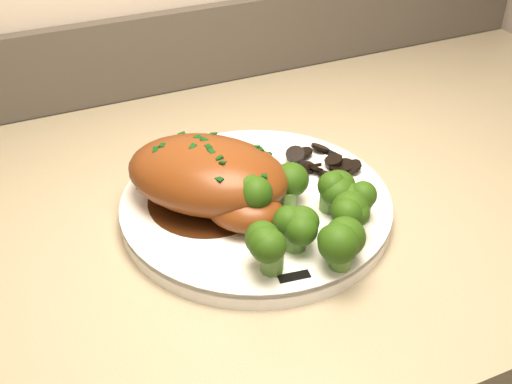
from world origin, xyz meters
name	(u,v)px	position (x,y,z in m)	size (l,w,h in m)	color
plate	(256,206)	(0.43, 1.65, 0.81)	(0.30, 0.30, 0.02)	white
rim_accent_0	(330,153)	(0.55, 1.70, 0.82)	(0.03, 0.01, 0.00)	black
rim_accent_1	(146,182)	(0.32, 1.73, 0.82)	(0.03, 0.01, 0.00)	black
rim_accent_2	(294,277)	(0.41, 1.52, 0.82)	(0.03, 0.01, 0.00)	black
gravy_pool	(209,200)	(0.38, 1.67, 0.82)	(0.13, 0.13, 0.00)	#3A1B0A
chicken_breast	(212,178)	(0.38, 1.66, 0.86)	(0.22, 0.21, 0.07)	brown
mushroom_pile	(306,170)	(0.50, 1.67, 0.83)	(0.10, 0.07, 0.03)	black
broccoli_florets	(311,212)	(0.45, 1.57, 0.85)	(0.15, 0.14, 0.05)	#5B8A3A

